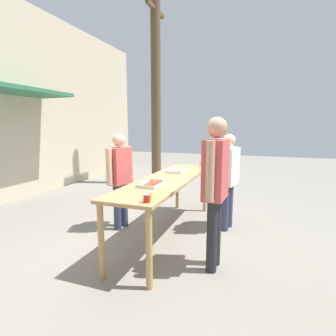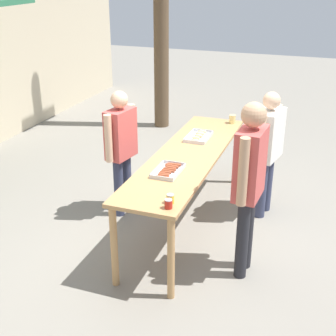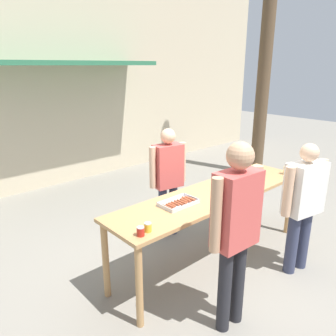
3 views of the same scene
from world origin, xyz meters
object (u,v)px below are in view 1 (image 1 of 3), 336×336
object	(u,v)px
food_tray_sausages	(151,184)
person_customer_holding_hotdog	(215,180)
condiment_jar_mustard	(147,198)
person_customer_with_cup	(228,174)
condiment_jar_ketchup	(149,196)
food_tray_buns	(177,170)
person_server_behind_table	(120,173)
beer_cup	(202,164)
utility_pole	(156,87)

from	to	relation	value
food_tray_sausages	person_customer_holding_hotdog	xyz separation A→B (m)	(-0.16, -0.87, 0.15)
condiment_jar_mustard	person_customer_with_cup	world-z (taller)	person_customer_with_cup
condiment_jar_ketchup	person_customer_holding_hotdog	size ratio (longest dim) A/B	0.05
person_customer_with_cup	food_tray_buns	bearing A→B (deg)	-77.17
food_tray_buns	person_server_behind_table	distance (m)	0.98
food_tray_buns	condiment_jar_mustard	world-z (taller)	condiment_jar_mustard
condiment_jar_mustard	beer_cup	world-z (taller)	beer_cup
food_tray_sausages	condiment_jar_mustard	bearing A→B (deg)	-159.88
condiment_jar_ketchup	person_customer_holding_hotdog	bearing A→B (deg)	-52.14
person_server_behind_table	food_tray_buns	bearing A→B (deg)	-45.99
beer_cup	person_server_behind_table	distance (m)	1.65
food_tray_buns	person_customer_with_cup	xyz separation A→B (m)	(0.03, -0.85, -0.02)
person_customer_with_cup	utility_pole	world-z (taller)	utility_pole
utility_pole	food_tray_buns	bearing A→B (deg)	-151.08
person_server_behind_table	utility_pole	bearing A→B (deg)	22.52
food_tray_sausages	person_customer_with_cup	world-z (taller)	person_customer_with_cup
food_tray_buns	condiment_jar_ketchup	distance (m)	1.77
food_tray_sausages	beer_cup	world-z (taller)	beer_cup
person_customer_holding_hotdog	utility_pole	bearing A→B (deg)	-145.78
person_server_behind_table	utility_pole	world-z (taller)	utility_pole
condiment_jar_mustard	condiment_jar_ketchup	distance (m)	0.10
person_customer_holding_hotdog	beer_cup	bearing A→B (deg)	-159.45
condiment_jar_ketchup	person_server_behind_table	world-z (taller)	person_server_behind_table
condiment_jar_mustard	food_tray_buns	bearing A→B (deg)	8.31
food_tray_buns	beer_cup	distance (m)	0.76
person_customer_holding_hotdog	condiment_jar_ketchup	bearing A→B (deg)	-48.56
food_tray_sausages	person_server_behind_table	distance (m)	0.99
food_tray_sausages	person_customer_with_cup	xyz separation A→B (m)	(1.14, -0.85, -0.01)
food_tray_sausages	utility_pole	xyz separation A→B (m)	(3.97, 1.58, 1.85)
food_tray_sausages	condiment_jar_mustard	world-z (taller)	condiment_jar_mustard
beer_cup	person_server_behind_table	xyz separation A→B (m)	(-1.26, 1.07, -0.04)
food_tray_sausages	person_customer_with_cup	distance (m)	1.42
person_customer_with_cup	food_tray_sausages	bearing A→B (deg)	-25.62
person_customer_holding_hotdog	utility_pole	size ratio (longest dim) A/B	0.33
utility_pole	food_tray_sausages	bearing A→B (deg)	-158.32
condiment_jar_mustard	person_server_behind_table	size ratio (longest dim) A/B	0.06
food_tray_sausages	condiment_jar_ketchup	world-z (taller)	condiment_jar_ketchup
food_tray_sausages	person_server_behind_table	bearing A→B (deg)	54.96
food_tray_buns	person_customer_holding_hotdog	bearing A→B (deg)	-145.72
person_server_behind_table	person_customer_with_cup	world-z (taller)	person_server_behind_table
food_tray_sausages	condiment_jar_ketchup	size ratio (longest dim) A/B	4.82
person_customer_with_cup	utility_pole	bearing A→B (deg)	-128.41
person_customer_holding_hotdog	person_customer_with_cup	world-z (taller)	person_customer_holding_hotdog
person_customer_with_cup	condiment_jar_mustard	bearing A→B (deg)	-6.18
beer_cup	person_customer_holding_hotdog	size ratio (longest dim) A/B	0.06
condiment_jar_ketchup	beer_cup	xyz separation A→B (m)	(2.47, -0.01, 0.01)
beer_cup	condiment_jar_mustard	bearing A→B (deg)	-179.81
beer_cup	person_customer_with_cup	xyz separation A→B (m)	(-0.69, -0.59, -0.05)
food_tray_sausages	condiment_jar_mustard	distance (m)	0.78
condiment_jar_ketchup	person_server_behind_table	bearing A→B (deg)	41.33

